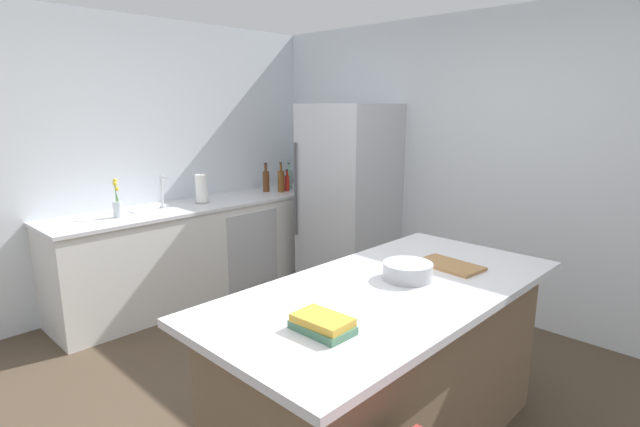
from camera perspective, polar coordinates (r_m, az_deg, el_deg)
The scene contains 18 objects.
ground_plane at distance 3.19m, azimuth -2.44°, elevation -22.41°, with size 7.20×7.20×0.00m, color #4C3D2D.
wall_rear at distance 4.49m, azimuth 18.84°, elevation 5.18°, with size 6.00×0.10×2.60m, color silver.
wall_left at distance 4.74m, azimuth -23.50°, elevation 5.16°, with size 0.10×6.00×2.60m, color silver.
counter_run_left at distance 4.89m, azimuth -13.41°, elevation -4.04°, with size 0.67×2.84×0.91m.
kitchen_island at distance 2.73m, azimuth 7.85°, elevation -17.39°, with size 0.99×2.03×0.92m.
refrigerator at distance 4.86m, azimuth 3.36°, elevation 1.80°, with size 0.79×0.77×1.84m.
sink_faucet at distance 4.61m, azimuth -17.93°, elevation 2.53°, with size 0.15×0.05×0.30m.
flower_vase at distance 4.37m, azimuth -22.60°, elevation 0.89°, with size 0.08×0.08×0.32m.
paper_towel_roll at distance 4.76m, azimuth -13.68°, elevation 2.80°, with size 0.14×0.14×0.31m.
olive_oil_bottle at distance 5.58m, azimuth -2.46°, elevation 4.53°, with size 0.06×0.06×0.34m.
soda_bottle at distance 5.47m, azimuth -2.69°, elevation 4.47°, with size 0.07×0.07×0.37m.
gin_bottle at distance 5.42m, azimuth -3.66°, elevation 4.07°, with size 0.07×0.07×0.29m.
hot_sauce_bottle at distance 5.30m, azimuth -3.88°, elevation 3.64°, with size 0.05×0.05×0.23m.
whiskey_bottle at distance 5.24m, azimuth -4.58°, elevation 3.85°, with size 0.07×0.07×0.32m.
syrup_bottle at distance 5.28m, azimuth -6.33°, elevation 3.87°, with size 0.07×0.07×0.31m.
cookbook_stack at distance 2.03m, azimuth 0.28°, elevation -12.79°, with size 0.25×0.16×0.07m.
mixing_bowl at distance 2.64m, azimuth 10.20°, elevation -6.62°, with size 0.26×0.26×0.09m.
cutting_board at distance 2.90m, azimuth 14.90°, elevation -5.86°, with size 0.37×0.24×0.02m.
Camera 1 is at (1.91, -1.78, 1.83)m, focal length 27.37 mm.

